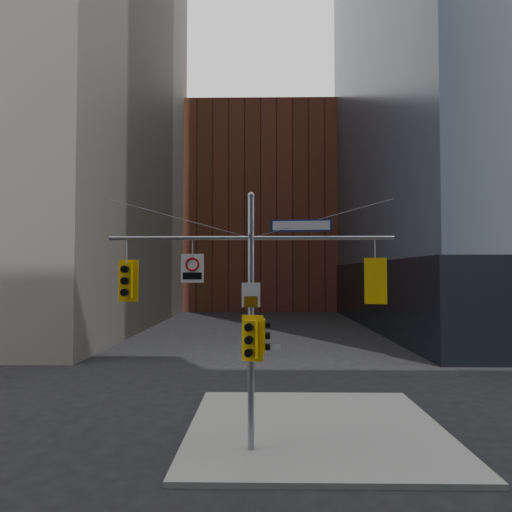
{
  "coord_description": "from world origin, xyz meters",
  "views": [
    {
      "loc": [
        0.34,
        -10.76,
        5.02
      ],
      "look_at": [
        0.14,
        2.0,
        5.49
      ],
      "focal_mm": 32.0,
      "sensor_mm": 36.0,
      "label": 1
    }
  ],
  "objects_px": {
    "traffic_light_west_arm": "(127,281)",
    "traffic_light_pole_side": "(262,336)",
    "signal_assembly": "(251,294)",
    "traffic_light_east_arm": "(375,281)",
    "street_sign_blade": "(301,225)",
    "traffic_light_pole_front": "(251,339)",
    "regulatory_sign_arm": "(192,267)"
  },
  "relations": [
    {
      "from": "traffic_light_west_arm",
      "to": "traffic_light_pole_side",
      "type": "xyz_separation_m",
      "value": [
        3.82,
        -0.0,
        -1.53
      ]
    },
    {
      "from": "signal_assembly",
      "to": "traffic_light_east_arm",
      "type": "xyz_separation_m",
      "value": [
        3.46,
        0.0,
        0.38
      ]
    },
    {
      "from": "traffic_light_east_arm",
      "to": "street_sign_blade",
      "type": "height_order",
      "value": "street_sign_blade"
    },
    {
      "from": "traffic_light_pole_side",
      "to": "traffic_light_east_arm",
      "type": "bearing_deg",
      "value": -93.45
    },
    {
      "from": "traffic_light_pole_side",
      "to": "signal_assembly",
      "type": "bearing_deg",
      "value": 88.37
    },
    {
      "from": "traffic_light_east_arm",
      "to": "traffic_light_pole_front",
      "type": "relative_size",
      "value": 1.0
    },
    {
      "from": "traffic_light_east_arm",
      "to": "street_sign_blade",
      "type": "relative_size",
      "value": 0.75
    },
    {
      "from": "signal_assembly",
      "to": "street_sign_blade",
      "type": "bearing_deg",
      "value": 0.12
    },
    {
      "from": "signal_assembly",
      "to": "traffic_light_pole_side",
      "type": "height_order",
      "value": "signal_assembly"
    },
    {
      "from": "signal_assembly",
      "to": "traffic_light_pole_side",
      "type": "xyz_separation_m",
      "value": [
        0.32,
        0.01,
        -1.15
      ]
    },
    {
      "from": "signal_assembly",
      "to": "traffic_light_pole_front",
      "type": "bearing_deg",
      "value": -89.67
    },
    {
      "from": "traffic_light_east_arm",
      "to": "signal_assembly",
      "type": "bearing_deg",
      "value": 11.42
    },
    {
      "from": "signal_assembly",
      "to": "traffic_light_pole_front",
      "type": "xyz_separation_m",
      "value": [
        0.0,
        -0.27,
        -1.2
      ]
    },
    {
      "from": "traffic_light_pole_side",
      "to": "traffic_light_pole_front",
      "type": "relative_size",
      "value": 0.73
    },
    {
      "from": "traffic_light_west_arm",
      "to": "regulatory_sign_arm",
      "type": "height_order",
      "value": "regulatory_sign_arm"
    },
    {
      "from": "regulatory_sign_arm",
      "to": "traffic_light_pole_front",
      "type": "bearing_deg",
      "value": -4.5
    },
    {
      "from": "regulatory_sign_arm",
      "to": "traffic_light_east_arm",
      "type": "bearing_deg",
      "value": 4.25
    },
    {
      "from": "traffic_light_pole_side",
      "to": "street_sign_blade",
      "type": "relative_size",
      "value": 0.55
    },
    {
      "from": "street_sign_blade",
      "to": "traffic_light_pole_side",
      "type": "bearing_deg",
      "value": -174.8
    },
    {
      "from": "traffic_light_west_arm",
      "to": "traffic_light_east_arm",
      "type": "distance_m",
      "value": 6.97
    },
    {
      "from": "traffic_light_west_arm",
      "to": "traffic_light_east_arm",
      "type": "bearing_deg",
      "value": 0.67
    },
    {
      "from": "street_sign_blade",
      "to": "regulatory_sign_arm",
      "type": "relative_size",
      "value": 2.11
    },
    {
      "from": "traffic_light_west_arm",
      "to": "traffic_light_pole_front",
      "type": "height_order",
      "value": "traffic_light_west_arm"
    },
    {
      "from": "traffic_light_east_arm",
      "to": "traffic_light_pole_front",
      "type": "height_order",
      "value": "traffic_light_east_arm"
    },
    {
      "from": "traffic_light_east_arm",
      "to": "traffic_light_pole_front",
      "type": "xyz_separation_m",
      "value": [
        -3.46,
        -0.27,
        -1.58
      ]
    },
    {
      "from": "traffic_light_west_arm",
      "to": "traffic_light_pole_side",
      "type": "distance_m",
      "value": 4.12
    },
    {
      "from": "traffic_light_west_arm",
      "to": "traffic_light_east_arm",
      "type": "xyz_separation_m",
      "value": [
        6.97,
        -0.01,
        0.0
      ]
    },
    {
      "from": "street_sign_blade",
      "to": "signal_assembly",
      "type": "bearing_deg",
      "value": -174.35
    },
    {
      "from": "traffic_light_east_arm",
      "to": "traffic_light_pole_side",
      "type": "relative_size",
      "value": 1.37
    },
    {
      "from": "signal_assembly",
      "to": "traffic_light_east_arm",
      "type": "height_order",
      "value": "signal_assembly"
    },
    {
      "from": "signal_assembly",
      "to": "regulatory_sign_arm",
      "type": "bearing_deg",
      "value": -179.3
    },
    {
      "from": "street_sign_blade",
      "to": "regulatory_sign_arm",
      "type": "xyz_separation_m",
      "value": [
        -3.05,
        -0.02,
        -1.17
      ]
    }
  ]
}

